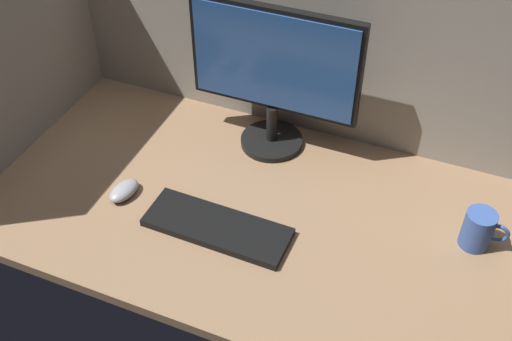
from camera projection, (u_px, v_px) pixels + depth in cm
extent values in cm
cube|color=#8C6B4C|center=(311.00, 224.00, 157.90)|extent=(180.00, 80.00, 3.00)
cube|color=gray|center=(364.00, 43.00, 161.65)|extent=(180.00, 5.00, 61.58)
cube|color=gray|center=(2.00, 46.00, 160.56)|extent=(5.00, 80.00, 61.58)
cylinder|color=black|center=(272.00, 141.00, 178.73)|extent=(18.00, 18.00, 1.80)
cylinder|color=black|center=(272.00, 123.00, 174.40)|extent=(3.20, 3.20, 11.00)
cube|color=black|center=(275.00, 60.00, 161.18)|extent=(47.38, 2.40, 30.14)
cube|color=#264C8C|center=(273.00, 62.00, 160.23)|extent=(44.98, 0.60, 27.74)
cube|color=black|center=(217.00, 227.00, 153.62)|extent=(37.23, 13.66, 2.00)
ellipsoid|color=#99999E|center=(124.00, 191.00, 162.27)|extent=(7.13, 10.40, 3.40)
cylinder|color=#38569E|center=(478.00, 229.00, 147.50)|extent=(7.41, 7.41, 10.33)
torus|color=#38569E|center=(498.00, 233.00, 145.90)|extent=(5.54, 1.00, 5.54)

